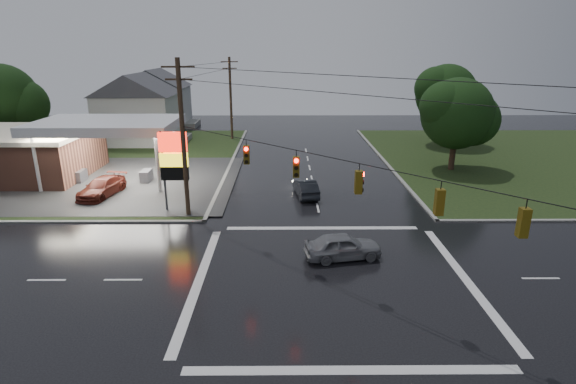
{
  "coord_description": "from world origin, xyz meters",
  "views": [
    {
      "loc": [
        -2.49,
        -21.02,
        11.59
      ],
      "look_at": [
        -2.31,
        5.65,
        3.0
      ],
      "focal_mm": 28.0,
      "sensor_mm": 36.0,
      "label": 1
    }
  ],
  "objects_px": {
    "utility_pole_n": "(231,97)",
    "tree_ne_far": "(447,95)",
    "car_north": "(306,188)",
    "tree_nw_behind": "(4,99)",
    "house_near": "(138,108)",
    "car_pump": "(102,187)",
    "pylon_sign": "(174,158)",
    "car_crossing": "(343,246)",
    "utility_pole_nw": "(183,137)",
    "house_far": "(156,98)",
    "gas_station": "(34,151)",
    "tree_ne_near": "(459,114)"
  },
  "relations": [
    {
      "from": "house_far",
      "to": "tree_ne_near",
      "type": "distance_m",
      "value": 44.5
    },
    {
      "from": "utility_pole_n",
      "to": "car_crossing",
      "type": "distance_m",
      "value": 37.29
    },
    {
      "from": "gas_station",
      "to": "tree_ne_near",
      "type": "distance_m",
      "value": 40.0
    },
    {
      "from": "tree_ne_near",
      "to": "car_pump",
      "type": "height_order",
      "value": "tree_ne_near"
    },
    {
      "from": "house_near",
      "to": "car_north",
      "type": "relative_size",
      "value": 2.57
    },
    {
      "from": "tree_ne_near",
      "to": "car_crossing",
      "type": "distance_m",
      "value": 24.11
    },
    {
      "from": "car_north",
      "to": "utility_pole_nw",
      "type": "bearing_deg",
      "value": 18.09
    },
    {
      "from": "house_far",
      "to": "car_crossing",
      "type": "xyz_separation_m",
      "value": [
        22.77,
        -45.52,
        -3.66
      ]
    },
    {
      "from": "utility_pole_n",
      "to": "tree_ne_far",
      "type": "height_order",
      "value": "utility_pole_n"
    },
    {
      "from": "house_far",
      "to": "pylon_sign",
      "type": "bearing_deg",
      "value": -73.02
    },
    {
      "from": "house_near",
      "to": "tree_nw_behind",
      "type": "height_order",
      "value": "tree_nw_behind"
    },
    {
      "from": "car_pump",
      "to": "car_north",
      "type": "bearing_deg",
      "value": 10.89
    },
    {
      "from": "tree_nw_behind",
      "to": "car_north",
      "type": "relative_size",
      "value": 2.33
    },
    {
      "from": "utility_pole_nw",
      "to": "car_pump",
      "type": "height_order",
      "value": "utility_pole_nw"
    },
    {
      "from": "tree_nw_behind",
      "to": "tree_ne_near",
      "type": "bearing_deg",
      "value": -9.47
    },
    {
      "from": "utility_pole_n",
      "to": "tree_ne_far",
      "type": "bearing_deg",
      "value": -8.55
    },
    {
      "from": "house_near",
      "to": "car_north",
      "type": "bearing_deg",
      "value": -47.62
    },
    {
      "from": "tree_ne_near",
      "to": "car_pump",
      "type": "xyz_separation_m",
      "value": [
        -31.58,
        -7.99,
        -4.81
      ]
    },
    {
      "from": "utility_pole_nw",
      "to": "house_near",
      "type": "relative_size",
      "value": 1.0
    },
    {
      "from": "utility_pole_nw",
      "to": "tree_nw_behind",
      "type": "bearing_deg",
      "value": 139.9
    },
    {
      "from": "house_near",
      "to": "car_pump",
      "type": "bearing_deg",
      "value": -80.93
    },
    {
      "from": "gas_station",
      "to": "pylon_sign",
      "type": "bearing_deg",
      "value": -31.22
    },
    {
      "from": "tree_ne_far",
      "to": "car_north",
      "type": "relative_size",
      "value": 2.28
    },
    {
      "from": "utility_pole_nw",
      "to": "car_crossing",
      "type": "height_order",
      "value": "utility_pole_nw"
    },
    {
      "from": "pylon_sign",
      "to": "tree_ne_near",
      "type": "distance_m",
      "value": 27.23
    },
    {
      "from": "pylon_sign",
      "to": "house_near",
      "type": "height_order",
      "value": "house_near"
    },
    {
      "from": "pylon_sign",
      "to": "car_crossing",
      "type": "xyz_separation_m",
      "value": [
        11.32,
        -8.02,
        -3.26
      ]
    },
    {
      "from": "car_crossing",
      "to": "tree_nw_behind",
      "type": "bearing_deg",
      "value": 41.65
    },
    {
      "from": "pylon_sign",
      "to": "car_pump",
      "type": "distance_m",
      "value": 8.43
    },
    {
      "from": "house_near",
      "to": "car_pump",
      "type": "relative_size",
      "value": 2.14
    },
    {
      "from": "car_north",
      "to": "gas_station",
      "type": "bearing_deg",
      "value": -21.92
    },
    {
      "from": "utility_pole_n",
      "to": "car_pump",
      "type": "xyz_separation_m",
      "value": [
        -7.94,
        -24.0,
        -4.72
      ]
    },
    {
      "from": "tree_ne_far",
      "to": "gas_station",
      "type": "bearing_deg",
      "value": -161.54
    },
    {
      "from": "tree_nw_behind",
      "to": "tree_ne_far",
      "type": "xyz_separation_m",
      "value": [
        50.99,
        4.0,
        -0.0
      ]
    },
    {
      "from": "tree_ne_near",
      "to": "car_north",
      "type": "xyz_separation_m",
      "value": [
        -14.94,
        -8.08,
        -4.85
      ]
    },
    {
      "from": "car_crossing",
      "to": "tree_ne_far",
      "type": "bearing_deg",
      "value": -37.3
    },
    {
      "from": "tree_nw_behind",
      "to": "car_north",
      "type": "xyz_separation_m",
      "value": [
        33.04,
        -16.08,
        -5.47
      ]
    },
    {
      "from": "pylon_sign",
      "to": "house_far",
      "type": "xyz_separation_m",
      "value": [
        -11.45,
        37.5,
        0.39
      ]
    },
    {
      "from": "tree_nw_behind",
      "to": "house_far",
      "type": "bearing_deg",
      "value": 56.56
    },
    {
      "from": "gas_station",
      "to": "house_near",
      "type": "distance_m",
      "value": 17.07
    },
    {
      "from": "utility_pole_n",
      "to": "tree_nw_behind",
      "type": "xyz_separation_m",
      "value": [
        -24.34,
        -8.01,
        0.71
      ]
    },
    {
      "from": "utility_pole_n",
      "to": "house_near",
      "type": "relative_size",
      "value": 0.95
    },
    {
      "from": "tree_ne_near",
      "to": "car_north",
      "type": "relative_size",
      "value": 2.09
    },
    {
      "from": "car_north",
      "to": "tree_nw_behind",
      "type": "bearing_deg",
      "value": -34.78
    },
    {
      "from": "pylon_sign",
      "to": "tree_ne_far",
      "type": "distance_m",
      "value": 36.35
    },
    {
      "from": "pylon_sign",
      "to": "tree_nw_behind",
      "type": "xyz_separation_m",
      "value": [
        -23.34,
        19.49,
        2.17
      ]
    },
    {
      "from": "house_far",
      "to": "car_crossing",
      "type": "distance_m",
      "value": 51.03
    },
    {
      "from": "gas_station",
      "to": "tree_ne_far",
      "type": "relative_size",
      "value": 2.67
    },
    {
      "from": "utility_pole_n",
      "to": "car_crossing",
      "type": "relative_size",
      "value": 2.39
    },
    {
      "from": "tree_ne_far",
      "to": "car_crossing",
      "type": "bearing_deg",
      "value": -117.39
    }
  ]
}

